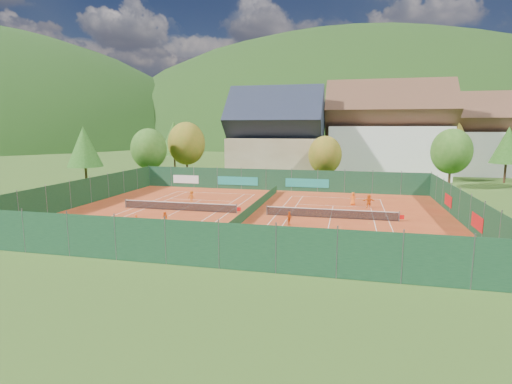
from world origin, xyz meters
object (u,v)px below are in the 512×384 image
object	(u,v)px
player_right_far_a	(353,199)
player_right_far_b	(369,201)
hotel_block_a	(387,136)
player_left_near	(137,222)
player_right_near	(289,218)
player_left_mid	(165,219)
ball_hopper	(357,254)
hotel_block_b	(460,139)
chalet	(276,140)
player_left_far	(192,197)

from	to	relation	value
player_right_far_a	player_right_far_b	size ratio (longest dim) A/B	0.97
hotel_block_a	player_left_near	world-z (taller)	hotel_block_a
player_left_near	player_right_near	distance (m)	13.59
player_right_near	player_left_mid	bearing A→B (deg)	130.35
ball_hopper	player_left_near	xyz separation A→B (m)	(-18.77, 4.74, 0.08)
ball_hopper	player_right_near	size ratio (longest dim) A/B	0.62
hotel_block_b	ball_hopper	bearing A→B (deg)	-109.08
hotel_block_b	player_left_near	xyz separation A→B (m)	(-38.44, -52.10, -5.98)
hotel_block_b	player_right_far_b	size ratio (longest dim) A/B	11.15
hotel_block_a	player_left_mid	size ratio (longest dim) A/B	16.46
chalet	hotel_block_b	world-z (taller)	chalet
ball_hopper	player_left_far	distance (m)	25.50
ball_hopper	player_left_far	xyz separation A→B (m)	(-18.74, 17.30, 0.18)
hotel_block_b	player_right_far_a	distance (m)	42.09
player_left_mid	player_right_far_b	bearing A→B (deg)	66.13
player_right_near	player_left_far	bearing A→B (deg)	83.60
ball_hopper	player_left_mid	world-z (taller)	player_left_mid
chalet	player_right_far_a	size ratio (longest dim) A/B	10.74
player_right_far_a	player_left_far	bearing A→B (deg)	12.32
hotel_block_b	player_right_far_b	distance (m)	42.44
player_right_far_b	hotel_block_a	bearing A→B (deg)	-110.72
chalet	player_right_far_a	distance (m)	26.86
hotel_block_a	player_right_near	distance (m)	41.98
player_left_far	player_left_mid	bearing A→B (deg)	110.27
chalet	hotel_block_b	xyz separation A→B (m)	(33.00, 14.00, -0.01)
player_left_far	player_right_far_a	distance (m)	18.80
player_right_near	player_right_far_b	size ratio (longest dim) A/B	0.83
player_right_far_a	chalet	bearing A→B (deg)	-56.33
hotel_block_b	player_left_mid	xyz separation A→B (m)	(-36.49, -50.54, -5.96)
player_right_far_b	player_right_far_a	bearing A→B (deg)	-49.50
player_left_far	player_right_far_b	xyz separation A→B (m)	(20.26, 1.62, 0.04)
player_left_far	player_right_far_b	distance (m)	20.33
player_left_mid	player_right_far_a	world-z (taller)	player_right_far_a
player_left_near	player_right_far_a	world-z (taller)	player_right_far_a
hotel_block_a	player_left_near	distance (m)	50.87
player_right_near	player_right_far_a	bearing A→B (deg)	-0.85
hotel_block_a	player_right_far_b	distance (m)	30.92
player_left_near	player_right_near	world-z (taller)	player_right_near
player_left_mid	hotel_block_a	bearing A→B (deg)	93.75
player_left_far	ball_hopper	bearing A→B (deg)	147.71
player_right_far_a	player_right_near	bearing A→B (deg)	66.36
ball_hopper	player_left_far	size ratio (longest dim) A/B	0.54
player_right_far_a	player_right_far_b	bearing A→B (deg)	146.84
chalet	player_right_far_b	distance (m)	28.76
player_left_mid	chalet	bearing A→B (deg)	116.15
player_right_near	hotel_block_a	bearing A→B (deg)	10.12
player_left_mid	player_left_far	bearing A→B (deg)	131.46
chalet	ball_hopper	distance (m)	45.27
player_right_far_b	ball_hopper	bearing A→B (deg)	72.55
player_left_mid	player_left_far	size ratio (longest dim) A/B	0.89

